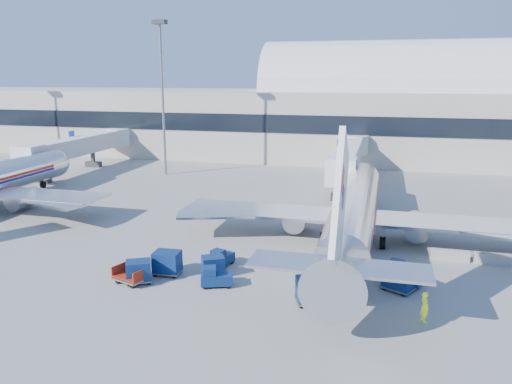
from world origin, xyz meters
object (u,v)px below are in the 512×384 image
(jetbridge_mid, at_px, (84,145))
(cart_train_b, at_px, (167,262))
(cart_train_c, at_px, (139,271))
(tug_left, at_px, (221,258))
(cart_train_a, at_px, (213,266))
(cart_solo_near, at_px, (312,290))
(tug_right, at_px, (402,274))
(jetbridge_near, at_px, (349,155))
(ramp_worker, at_px, (425,307))
(barrier_near, at_px, (450,255))
(tug_lead, at_px, (215,277))
(airliner_main, at_px, (354,212))
(cart_open_red, at_px, (131,277))
(mast_west, at_px, (162,76))
(cart_solo_far, at_px, (399,278))
(barrier_mid, at_px, (494,259))

(jetbridge_mid, xyz_separation_m, cart_train_b, (31.23, -37.32, -2.96))
(jetbridge_mid, relative_size, cart_train_c, 11.86)
(tug_left, xyz_separation_m, cart_train_a, (0.07, -2.06, 0.16))
(cart_train_a, distance_m, cart_solo_near, 8.38)
(tug_right, xyz_separation_m, tug_left, (-13.82, 0.09, -0.11))
(jetbridge_near, distance_m, ramp_worker, 41.10)
(barrier_near, bearing_deg, tug_lead, -150.16)
(tug_lead, bearing_deg, airliner_main, 34.45)
(cart_train_b, relative_size, cart_open_red, 0.80)
(jetbridge_near, bearing_deg, jetbridge_mid, 180.00)
(mast_west, relative_size, tug_left, 9.24)
(mast_west, bearing_deg, cart_train_a, -60.53)
(mast_west, height_order, tug_lead, mast_west)
(ramp_worker, bearing_deg, mast_west, 18.64)
(jetbridge_near, relative_size, tug_left, 11.24)
(cart_solo_far, xyz_separation_m, ramp_worker, (1.43, -4.30, 0.00))
(cart_open_red, bearing_deg, barrier_mid, 40.53)
(jetbridge_mid, relative_size, cart_open_red, 10.28)
(tug_left, xyz_separation_m, cart_train_c, (-4.76, -4.62, 0.22))
(tug_right, bearing_deg, cart_open_red, -146.84)
(mast_west, height_order, cart_solo_far, mast_west)
(barrier_mid, distance_m, cart_solo_near, 16.98)
(tug_lead, xyz_separation_m, tug_right, (12.94, 3.76, 0.09))
(tug_right, xyz_separation_m, cart_train_b, (-17.21, -2.58, 0.20))
(airliner_main, distance_m, cart_solo_far, 10.58)
(tug_right, bearing_deg, ramp_worker, -58.73)
(mast_west, relative_size, cart_solo_far, 8.92)
(mast_west, relative_size, tug_lead, 8.97)
(cart_solo_near, bearing_deg, cart_train_b, 147.66)
(jetbridge_mid, relative_size, tug_right, 9.60)
(cart_train_b, bearing_deg, cart_solo_far, 1.59)
(jetbridge_mid, height_order, cart_train_b, jetbridge_mid)
(cart_train_b, xyz_separation_m, cart_solo_near, (11.34, -2.25, -0.00))
(tug_left, xyz_separation_m, cart_solo_far, (13.58, -1.32, 0.30))
(tug_left, distance_m, cart_solo_near, 9.36)
(jetbridge_mid, bearing_deg, barrier_mid, -27.35)
(barrier_near, height_order, cart_solo_far, cart_solo_far)
(jetbridge_near, height_order, cart_train_a, jetbridge_near)
(tug_right, relative_size, cart_train_b, 1.35)
(airliner_main, height_order, barrier_mid, airliner_main)
(tug_lead, bearing_deg, jetbridge_near, 60.98)
(jetbridge_mid, xyz_separation_m, ramp_worker, (49.63, -40.28, -2.97))
(cart_train_b, bearing_deg, cart_train_c, -128.13)
(barrier_near, xyz_separation_m, tug_lead, (-16.90, -9.70, 0.23))
(airliner_main, xyz_separation_m, tug_left, (-9.78, -8.35, -2.27))
(jetbridge_mid, bearing_deg, airliner_main, -30.64)
(tug_right, height_order, cart_open_red, tug_right)
(tug_left, height_order, cart_train_a, cart_train_a)
(jetbridge_mid, bearing_deg, cart_open_red, -53.41)
(jetbridge_mid, xyz_separation_m, cart_train_c, (29.86, -39.27, -3.05))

